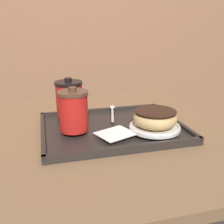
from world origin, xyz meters
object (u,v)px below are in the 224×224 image
Objects in this scene: coffee_cup_front at (73,111)px; coffee_cup_rear at (69,99)px; donut_chocolate_glazed at (155,118)px; spoon at (112,110)px.

coffee_cup_front is 0.13m from coffee_cup_rear.
coffee_cup_rear reaches higher than donut_chocolate_glazed.
coffee_cup_rear is at bearing 111.96° from spoon.
coffee_cup_front is 0.98× the size of coffee_cup_rear.
coffee_cup_rear is at bearing 141.83° from donut_chocolate_glazed.
spoon is (-0.08, 0.21, -0.03)m from donut_chocolate_glazed.
spoon is (0.16, 0.02, -0.06)m from coffee_cup_rear.
coffee_cup_rear is 1.02× the size of donut_chocolate_glazed.
coffee_cup_rear is 0.81× the size of spoon.
spoon is (0.16, 0.15, -0.06)m from coffee_cup_front.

